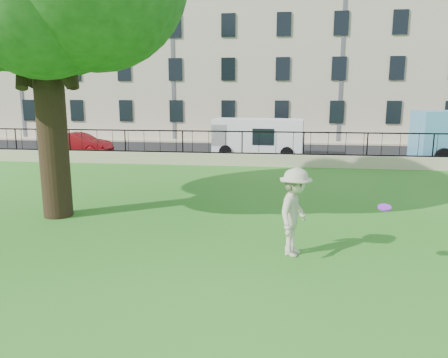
# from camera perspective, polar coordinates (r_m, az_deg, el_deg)

# --- Properties ---
(ground) EXTENTS (120.00, 120.00, 0.00)m
(ground) POSITION_cam_1_polar(r_m,az_deg,el_deg) (10.27, -3.49, -9.44)
(ground) COLOR #246718
(ground) RESTS_ON ground
(retaining_wall) EXTENTS (50.00, 0.40, 0.60)m
(retaining_wall) POSITION_cam_1_polar(r_m,az_deg,el_deg) (21.76, 2.36, 2.54)
(retaining_wall) COLOR tan
(retaining_wall) RESTS_ON ground
(iron_railing) EXTENTS (50.00, 0.05, 1.13)m
(iron_railing) POSITION_cam_1_polar(r_m,az_deg,el_deg) (21.65, 2.38, 4.77)
(iron_railing) COLOR black
(iron_railing) RESTS_ON retaining_wall
(street) EXTENTS (60.00, 9.00, 0.01)m
(street) POSITION_cam_1_polar(r_m,az_deg,el_deg) (26.44, 3.23, 3.46)
(street) COLOR black
(street) RESTS_ON ground
(sidewalk) EXTENTS (60.00, 1.40, 0.12)m
(sidewalk) POSITION_cam_1_polar(r_m,az_deg,el_deg) (31.58, 3.90, 4.85)
(sidewalk) COLOR tan
(sidewalk) RESTS_ON ground
(building_row) EXTENTS (56.40, 10.40, 13.80)m
(building_row) POSITION_cam_1_polar(r_m,az_deg,el_deg) (37.18, 4.59, 16.41)
(building_row) COLOR #C1B49A
(building_row) RESTS_ON ground
(man) EXTENTS (1.12, 1.46, 2.00)m
(man) POSITION_cam_1_polar(r_m,az_deg,el_deg) (9.89, 9.25, -4.30)
(man) COLOR #BFB99B
(man) RESTS_ON ground
(frisbee) EXTENTS (0.36, 0.35, 0.12)m
(frisbee) POSITION_cam_1_polar(r_m,az_deg,el_deg) (9.56, 20.23, -3.49)
(frisbee) COLOR purple
(red_sedan) EXTENTS (3.93, 1.71, 1.26)m
(red_sedan) POSITION_cam_1_polar(r_m,az_deg,el_deg) (26.90, -18.40, 4.37)
(red_sedan) COLOR maroon
(red_sedan) RESTS_ON street
(white_van) EXTENTS (5.16, 2.37, 2.11)m
(white_van) POSITION_cam_1_polar(r_m,az_deg,el_deg) (24.99, 4.49, 5.41)
(white_van) COLOR silver
(white_van) RESTS_ON street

